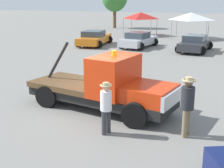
{
  "coord_description": "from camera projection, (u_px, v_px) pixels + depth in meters",
  "views": [
    {
      "loc": [
        4.4,
        -10.71,
        4.23
      ],
      "look_at": [
        0.5,
        0.0,
        1.05
      ],
      "focal_mm": 50.0,
      "sensor_mm": 36.0,
      "label": 1
    }
  ],
  "objects": [
    {
      "name": "parked_car_orange",
      "position": [
        94.0,
        38.0,
        28.25
      ],
      "size": [
        2.78,
        5.01,
        1.34
      ],
      "rotation": [
        0.0,
        0.0,
        1.66
      ],
      "color": "orange",
      "rests_on": "ground"
    },
    {
      "name": "canopy_tent_white",
      "position": [
        191.0,
        16.0,
        32.23
      ],
      "size": [
        3.48,
        3.48,
        2.7
      ],
      "color": "#9E9EA3",
      "rests_on": "ground"
    },
    {
      "name": "canopy_tent_red",
      "position": [
        141.0,
        16.0,
        35.03
      ],
      "size": [
        3.18,
        3.18,
        2.61
      ],
      "color": "#9E9EA3",
      "rests_on": "ground"
    },
    {
      "name": "tow_truck",
      "position": [
        108.0,
        87.0,
        11.85
      ],
      "size": [
        6.23,
        3.1,
        2.51
      ],
      "rotation": [
        0.0,
        0.0,
        -0.21
      ],
      "color": "black",
      "rests_on": "ground"
    },
    {
      "name": "person_near_truck",
      "position": [
        187.0,
        102.0,
        9.56
      ],
      "size": [
        0.43,
        0.43,
        1.92
      ],
      "rotation": [
        0.0,
        0.0,
        2.92
      ],
      "color": "#847051",
      "rests_on": "ground"
    },
    {
      "name": "ground_plane",
      "position": [
        100.0,
        108.0,
        12.28
      ],
      "size": [
        160.0,
        160.0,
        0.0
      ],
      "primitive_type": "plane",
      "color": "gray"
    },
    {
      "name": "person_at_hood",
      "position": [
        106.0,
        104.0,
        9.75
      ],
      "size": [
        0.38,
        0.38,
        1.71
      ],
      "rotation": [
        0.0,
        0.0,
        5.85
      ],
      "color": "#38383D",
      "rests_on": "ground"
    },
    {
      "name": "traffic_cone",
      "position": [
        122.0,
        75.0,
        16.43
      ],
      "size": [
        0.4,
        0.4,
        0.55
      ],
      "color": "black",
      "rests_on": "ground"
    },
    {
      "name": "parked_car_silver",
      "position": [
        138.0,
        40.0,
        27.04
      ],
      "size": [
        2.88,
        4.71,
        1.34
      ],
      "rotation": [
        0.0,
        0.0,
        1.4
      ],
      "color": "#B7B7BC",
      "rests_on": "ground"
    },
    {
      "name": "parked_car_charcoal",
      "position": [
        195.0,
        43.0,
        25.01
      ],
      "size": [
        2.73,
        4.65,
        1.34
      ],
      "rotation": [
        0.0,
        0.0,
        1.46
      ],
      "color": "#2D2D33",
      "rests_on": "ground"
    }
  ]
}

